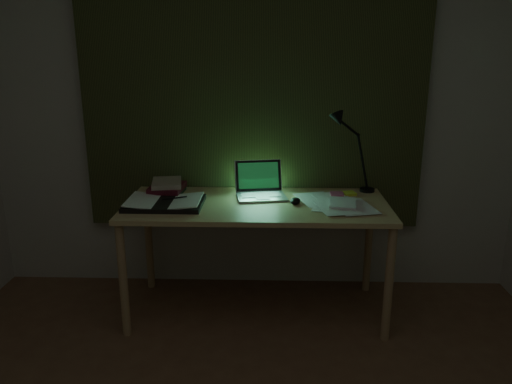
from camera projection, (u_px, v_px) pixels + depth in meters
wall_back at (253, 105)px, 3.24m from camera, size 3.50×0.00×2.50m
curtain at (253, 74)px, 3.15m from camera, size 2.20×0.06×2.00m
desk at (257, 258)px, 3.08m from camera, size 1.57×0.69×0.72m
laptop at (261, 181)px, 3.05m from camera, size 0.35×0.38×0.21m
open_textbook at (165, 202)px, 2.93m from camera, size 0.45×0.32×0.04m
book_stack at (166, 187)px, 3.15m from camera, size 0.22×0.25×0.10m
loose_papers at (334, 203)px, 2.96m from camera, size 0.38×0.40×0.02m
mouse at (295, 201)px, 2.96m from camera, size 0.07×0.10×0.04m
sticky_yellow at (349, 193)px, 3.15m from camera, size 0.09×0.09×0.02m
sticky_pink at (337, 194)px, 3.13m from camera, size 0.08×0.08×0.02m
desk_lamp at (369, 152)px, 3.15m from camera, size 0.40×0.34×0.52m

